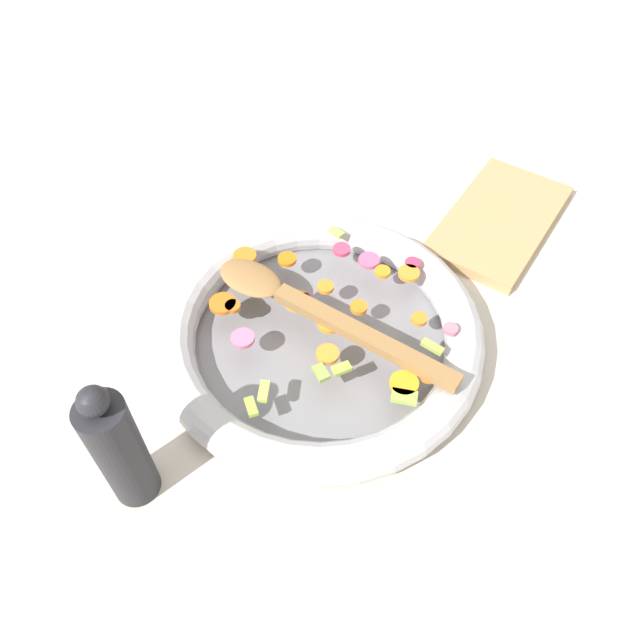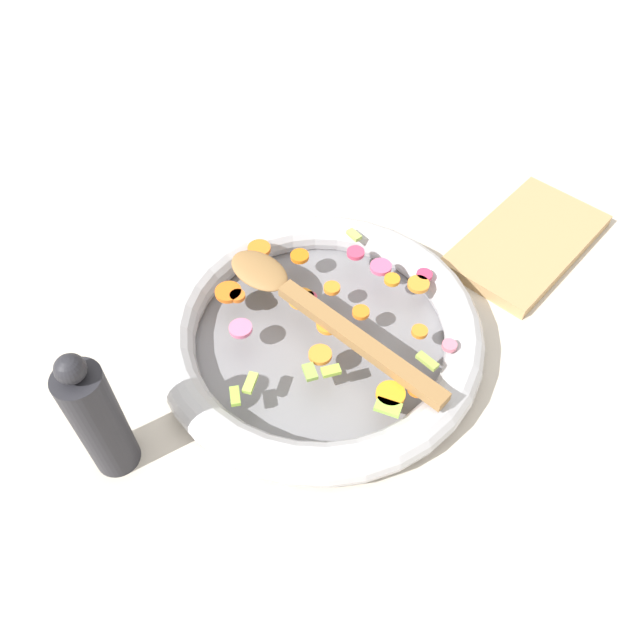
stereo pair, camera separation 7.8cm
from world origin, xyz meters
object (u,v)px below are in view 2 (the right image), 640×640
wooden_spoon (309,306)px  pepper_mill (98,419)px  cutting_board (527,242)px  skillet (320,334)px

wooden_spoon → pepper_mill: bearing=171.3°
wooden_spoon → cutting_board: wooden_spoon is taller
pepper_mill → cutting_board: 0.65m
pepper_mill → wooden_spoon: bearing=-8.7°
skillet → wooden_spoon: bearing=89.5°
skillet → pepper_mill: pepper_mill is taller
skillet → cutting_board: bearing=-16.9°
wooden_spoon → cutting_board: bearing=-19.7°
wooden_spoon → skillet: bearing=-90.5°
wooden_spoon → pepper_mill: size_ratio=1.75×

